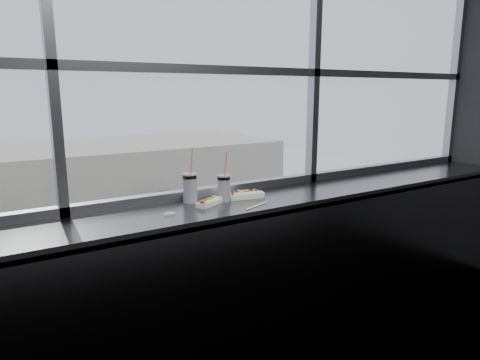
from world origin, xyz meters
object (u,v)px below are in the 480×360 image
car_far_c (208,252)px  tree_right (166,211)px  tree_center (4,239)px  car_far_b (67,284)px  car_near_d (200,316)px  car_near_e (303,286)px  soda_cup_right (224,187)px  pedestrian_c (61,258)px  loose_straw (257,206)px  wrapper (169,213)px  pedestrian_d (146,241)px  hotdog_tray_right (246,195)px  soda_cup_left (190,186)px  hotdog_tray_left (210,202)px

car_far_c → tree_right: 4.97m
tree_center → tree_right: bearing=0.0°
tree_right → car_far_b: bearing=-154.5°
car_near_d → car_near_e: bearing=-91.4°
soda_cup_right → pedestrian_c: size_ratio=0.16×
car_far_b → tree_center: tree_center is taller
soda_cup_right → tree_center: soda_cup_right is taller
loose_straw → car_far_c: (12.47, 24.45, -11.03)m
wrapper → pedestrian_d: size_ratio=0.05×
car_far_c → pedestrian_c: pedestrian_c is taller
car_far_c → pedestrian_c: size_ratio=2.80×
wrapper → tree_center: bearing=89.8°
car_far_b → pedestrian_c: bearing=-3.8°
car_far_b → tree_center: bearing=38.4°
wrapper → pedestrian_d: 33.05m
soda_cup_right → car_far_b: bearing=83.8°
hotdog_tray_right → loose_straw: 0.23m
tree_right → car_near_d: bearing=-104.8°
pedestrian_d → tree_right: tree_right is taller
pedestrian_c → tree_right: bearing=-93.7°
car_near_e → car_far_c: (-2.42, 8.00, 0.07)m
tree_center → wrapper: bearing=-90.2°
car_near_e → wrapper: bearing=138.4°
pedestrian_c → tree_center: 4.14m
hotdog_tray_right → pedestrian_c: 30.91m
loose_straw → wrapper: wrapper is taller
hotdog_tray_right → tree_center: size_ratio=0.05×
soda_cup_left → car_far_b: size_ratio=0.06×
pedestrian_d → tree_center: 10.32m
loose_straw → car_far_b: bearing=62.8°
car_near_e → car_far_c: car_far_c is taller
loose_straw → tree_right: size_ratio=0.05×
car_far_b → hotdog_tray_right: bearing=175.7°
pedestrian_d → soda_cup_right: bearing=-108.1°
loose_straw → tree_right: (10.91, 28.45, -8.52)m
car_far_b → pedestrian_d: car_far_b is taller
wrapper → tree_right: size_ratio=0.02×
pedestrian_d → loose_straw: bearing=-107.8°
hotdog_tray_left → pedestrian_d: size_ratio=0.13×
hotdog_tray_left → tree_right: 31.55m
pedestrian_d → tree_right: bearing=-38.4°
hotdog_tray_right → tree_center: hotdog_tray_right is taller
soda_cup_left → car_near_e: soda_cup_left is taller
car_far_b → tree_right: tree_right is taller
pedestrian_d → soda_cup_left: bearing=-108.6°
car_far_c → tree_right: tree_right is taller
soda_cup_right → hotdog_tray_right: bearing=-4.5°
car_far_c → car_far_b: bearing=84.7°
tree_right → hotdog_tray_right: bearing=-111.0°
car_near_e → car_near_d: (-7.14, 0.00, 0.10)m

